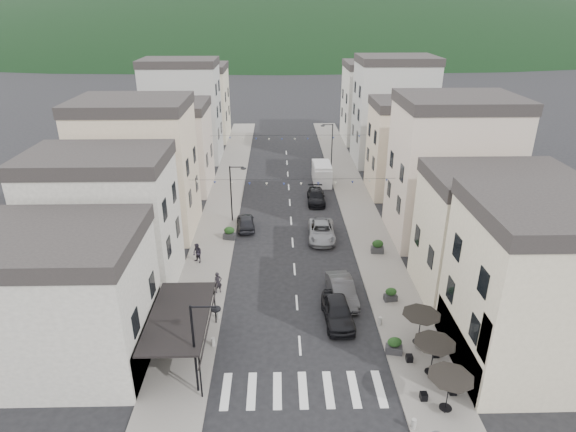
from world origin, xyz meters
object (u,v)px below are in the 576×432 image
(pedestrian_b, at_px, (197,253))
(delivery_van, at_px, (322,173))
(parked_car_e, at_px, (246,222))
(parked_car_b, at_px, (342,290))
(parked_car_a, at_px, (338,311))
(parked_car_d, at_px, (316,197))
(parked_car_c, at_px, (322,231))
(pedestrian_a, at_px, (218,283))

(pedestrian_b, bearing_deg, delivery_van, 95.44)
(parked_car_e, xyz_separation_m, delivery_van, (8.80, 13.44, 0.56))
(parked_car_b, xyz_separation_m, pedestrian_b, (-11.78, 5.84, 0.20))
(parked_car_a, distance_m, parked_car_d, 22.36)
(parked_car_c, height_order, delivery_van, delivery_van)
(parked_car_c, xyz_separation_m, parked_car_d, (0.19, 9.20, -0.05))
(parked_car_c, height_order, pedestrian_a, pedestrian_a)
(parked_car_c, xyz_separation_m, delivery_van, (1.40, 15.84, 0.52))
(parked_car_e, relative_size, delivery_van, 0.77)
(parked_car_a, relative_size, delivery_van, 0.90)
(parked_car_a, relative_size, pedestrian_a, 2.82)
(parked_car_b, xyz_separation_m, pedestrian_a, (-9.48, 1.05, 0.18))
(parked_car_b, relative_size, parked_car_e, 1.18)
(parked_car_a, bearing_deg, parked_car_d, 86.71)
(delivery_van, bearing_deg, parked_car_c, -94.97)
(parked_car_d, distance_m, pedestrian_b, 17.90)
(parked_car_c, relative_size, pedestrian_a, 3.13)
(parked_car_c, relative_size, parked_car_d, 1.13)
(delivery_van, bearing_deg, parked_car_a, -92.69)
(parked_car_b, xyz_separation_m, parked_car_c, (-0.64, 10.50, -0.06))
(parked_car_a, xyz_separation_m, parked_car_e, (-7.40, 15.56, -0.12))
(parked_car_a, xyz_separation_m, pedestrian_b, (-11.15, 8.51, 0.18))
(pedestrian_a, bearing_deg, parked_car_a, -47.02)
(pedestrian_a, xyz_separation_m, pedestrian_b, (-2.30, 4.79, 0.03))
(parked_car_b, height_order, pedestrian_b, pedestrian_b)
(delivery_van, distance_m, pedestrian_a, 27.29)
(parked_car_a, height_order, parked_car_b, parked_car_a)
(parked_car_e, bearing_deg, parked_car_b, 115.44)
(parked_car_a, distance_m, parked_car_e, 17.23)
(parked_car_b, relative_size, parked_car_c, 0.91)
(parked_car_d, relative_size, pedestrian_a, 2.79)
(parked_car_c, bearing_deg, parked_car_e, 164.52)
(parked_car_c, bearing_deg, pedestrian_b, -154.84)
(parked_car_c, relative_size, pedestrian_b, 3.04)
(parked_car_a, bearing_deg, parked_car_c, 87.19)
(parked_car_a, distance_m, pedestrian_a, 9.60)
(parked_car_b, distance_m, parked_car_c, 10.52)
(parked_car_a, height_order, delivery_van, delivery_van)
(parked_car_a, distance_m, parked_car_c, 13.16)
(parked_car_b, height_order, pedestrian_a, pedestrian_a)
(parked_car_d, bearing_deg, parked_car_a, -89.16)
(parked_car_d, relative_size, pedestrian_b, 2.70)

